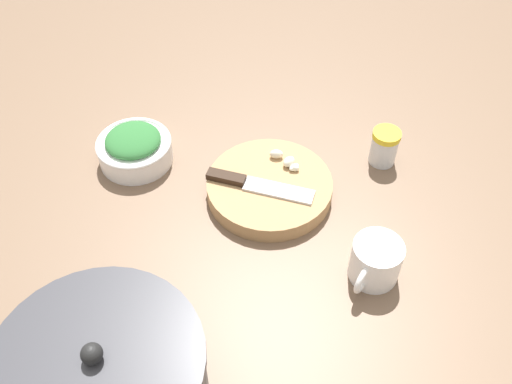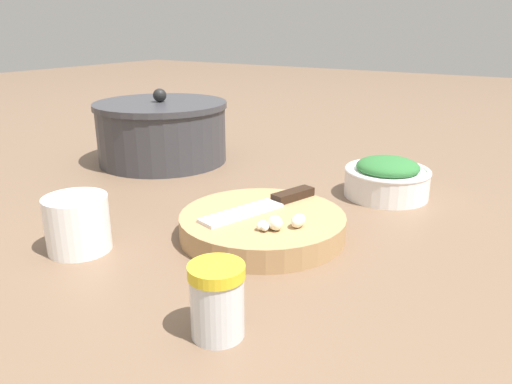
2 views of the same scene
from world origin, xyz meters
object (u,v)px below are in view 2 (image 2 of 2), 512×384
(herb_bowl, at_px, (387,178))
(spice_jar, at_px, (217,300))
(cutting_board, at_px, (262,225))
(coffee_mug, at_px, (77,223))
(chef_knife, at_px, (268,204))
(garlic_cloves, at_px, (280,223))
(stock_pot, at_px, (162,132))

(herb_bowl, relative_size, spice_jar, 1.96)
(cutting_board, distance_m, coffee_mug, 0.25)
(chef_knife, height_order, garlic_cloves, garlic_cloves)
(cutting_board, distance_m, spice_jar, 0.24)
(chef_knife, bearing_deg, garlic_cloves, 148.86)
(spice_jar, bearing_deg, coffee_mug, 78.40)
(chef_knife, bearing_deg, cutting_board, 125.23)
(cutting_board, bearing_deg, herb_bowl, -18.99)
(herb_bowl, xyz_separation_m, spice_jar, (-0.48, 0.00, 0.00))
(chef_knife, bearing_deg, herb_bowl, -96.62)
(chef_knife, relative_size, garlic_cloves, 3.42)
(coffee_mug, relative_size, stock_pot, 0.36)
(chef_knife, relative_size, spice_jar, 2.69)
(herb_bowl, bearing_deg, cutting_board, 161.01)
(herb_bowl, bearing_deg, garlic_cloves, 171.48)
(chef_knife, relative_size, stock_pot, 0.71)
(coffee_mug, distance_m, stock_pot, 0.45)
(garlic_cloves, bearing_deg, coffee_mug, 120.79)
(chef_knife, bearing_deg, spice_jar, 128.06)
(coffee_mug, bearing_deg, chef_knife, -40.92)
(chef_knife, distance_m, stock_pot, 0.43)
(cutting_board, distance_m, stock_pot, 0.46)
(stock_pot, bearing_deg, herb_bowl, -85.87)
(chef_knife, distance_m, garlic_cloves, 0.08)
(cutting_board, relative_size, herb_bowl, 1.59)
(chef_knife, height_order, stock_pot, stock_pot)
(stock_pot, bearing_deg, chef_knife, -116.95)
(chef_knife, bearing_deg, coffee_mug, 65.91)
(stock_pot, bearing_deg, cutting_board, -119.79)
(garlic_cloves, bearing_deg, spice_jar, -167.52)
(spice_jar, relative_size, coffee_mug, 0.74)
(cutting_board, bearing_deg, spice_jar, -158.39)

